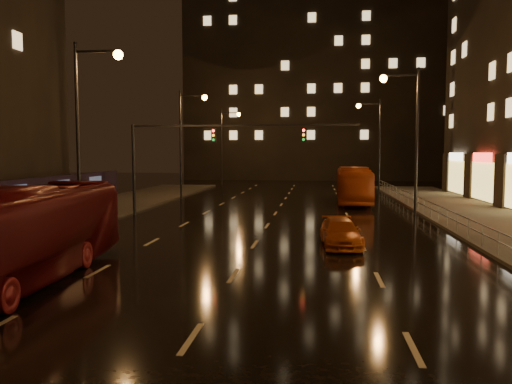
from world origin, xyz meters
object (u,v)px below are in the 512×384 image
(bus_red, at_px, (21,235))
(bus_curb, at_px, (353,185))
(taxi_near, at_px, (340,230))
(taxi_far, at_px, (341,233))

(bus_red, relative_size, bus_curb, 1.04)
(bus_red, height_order, bus_curb, bus_red)
(taxi_near, relative_size, taxi_far, 0.90)
(bus_red, distance_m, taxi_near, 13.82)
(bus_curb, distance_m, taxi_near, 19.47)
(bus_curb, bearing_deg, taxi_near, -94.38)
(bus_red, distance_m, bus_curb, 30.75)
(bus_red, bearing_deg, bus_curb, 61.45)
(taxi_far, bearing_deg, bus_curb, 80.54)
(bus_curb, distance_m, taxi_far, 20.23)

